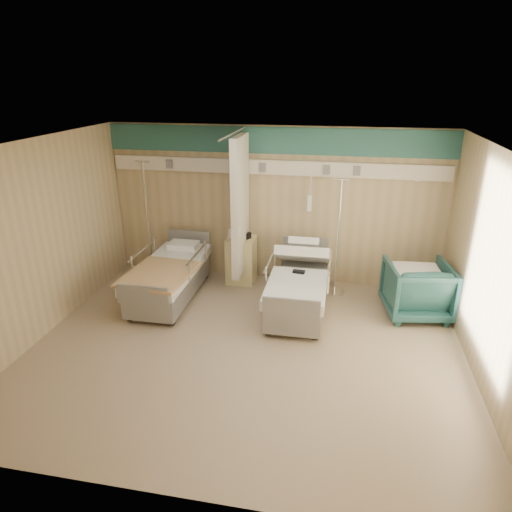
# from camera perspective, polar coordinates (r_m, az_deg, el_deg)

# --- Properties ---
(ground) EXTENTS (6.00, 5.00, 0.00)m
(ground) POSITION_cam_1_polar(r_m,az_deg,el_deg) (6.56, -1.29, -11.47)
(ground) COLOR #89725F
(ground) RESTS_ON ground
(room_walls) EXTENTS (6.04, 5.04, 2.82)m
(room_walls) POSITION_cam_1_polar(r_m,az_deg,el_deg) (6.00, -1.22, 4.97)
(room_walls) COLOR tan
(room_walls) RESTS_ON ground
(bed_right) EXTENTS (1.00, 2.16, 0.63)m
(bed_right) POSITION_cam_1_polar(r_m,az_deg,el_deg) (7.45, 5.33, -4.47)
(bed_right) COLOR silver
(bed_right) RESTS_ON ground
(bed_left) EXTENTS (1.00, 2.16, 0.63)m
(bed_left) POSITION_cam_1_polar(r_m,az_deg,el_deg) (7.93, -10.71, -3.09)
(bed_left) COLOR silver
(bed_left) RESTS_ON ground
(bedside_cabinet) EXTENTS (0.50, 0.48, 0.85)m
(bedside_cabinet) POSITION_cam_1_polar(r_m,az_deg,el_deg) (8.38, -1.85, -0.48)
(bedside_cabinet) COLOR #D8C787
(bedside_cabinet) RESTS_ON ground
(visitor_armchair) EXTENTS (1.10, 1.12, 0.89)m
(visitor_armchair) POSITION_cam_1_polar(r_m,az_deg,el_deg) (7.64, 19.47, -3.94)
(visitor_armchair) COLOR #1F4D4E
(visitor_armchair) RESTS_ON ground
(waffle_blanket) EXTENTS (0.72, 0.65, 0.08)m
(waffle_blanket) POSITION_cam_1_polar(r_m,az_deg,el_deg) (7.46, 19.67, -0.54)
(waffle_blanket) COLOR silver
(waffle_blanket) RESTS_ON visitor_armchair
(iv_stand_right) EXTENTS (0.36, 0.36, 2.03)m
(iv_stand_right) POSITION_cam_1_polar(r_m,az_deg,el_deg) (8.06, 9.91, -1.83)
(iv_stand_right) COLOR silver
(iv_stand_right) RESTS_ON ground
(iv_stand_left) EXTENTS (0.39, 0.39, 2.18)m
(iv_stand_left) POSITION_cam_1_polar(r_m,az_deg,el_deg) (8.90, -13.02, 0.47)
(iv_stand_left) COLOR silver
(iv_stand_left) RESTS_ON ground
(call_remote) EXTENTS (0.20, 0.11, 0.04)m
(call_remote) POSITION_cam_1_polar(r_m,az_deg,el_deg) (7.34, 5.38, -1.97)
(call_remote) COLOR black
(call_remote) RESTS_ON bed_right
(tan_blanket) EXTENTS (1.07, 1.31, 0.04)m
(tan_blanket) POSITION_cam_1_polar(r_m,az_deg,el_deg) (7.39, -11.99, -2.21)
(tan_blanket) COLOR tan
(tan_blanket) RESTS_ON bed_left
(toiletry_bag) EXTENTS (0.23, 0.20, 0.11)m
(toiletry_bag) POSITION_cam_1_polar(r_m,az_deg,el_deg) (8.21, -1.39, 2.63)
(toiletry_bag) COLOR black
(toiletry_bag) RESTS_ON bedside_cabinet
(white_cup) EXTENTS (0.11, 0.11, 0.14)m
(white_cup) POSITION_cam_1_polar(r_m,az_deg,el_deg) (8.27, -3.16, 2.87)
(white_cup) COLOR white
(white_cup) RESTS_ON bedside_cabinet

